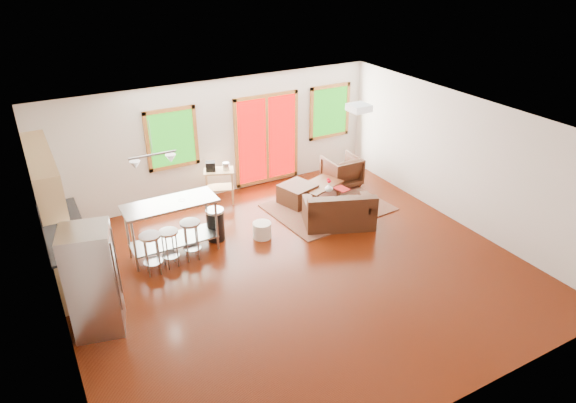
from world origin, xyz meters
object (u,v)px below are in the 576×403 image
loveseat (339,212)px  island (172,219)px  ottoman (297,194)px  coffee_table (320,186)px  armchair (342,170)px  rug (328,207)px  refrigerator (93,281)px  kitchen_cart (218,175)px

loveseat → island: 3.31m
ottoman → coffee_table: bearing=-11.8°
armchair → island: bearing=13.4°
rug → ottoman: 0.72m
armchair → ottoman: 1.43m
refrigerator → kitchen_cart: size_ratio=1.73×
coffee_table → refrigerator: (-5.07, -2.00, 0.50)m
ottoman → island: island is taller
armchair → kitchen_cart: bearing=-10.0°
refrigerator → rug: bearing=30.9°
island → ottoman: bearing=12.2°
ottoman → loveseat: bearing=-78.8°
rug → armchair: armchair is taller
coffee_table → kitchen_cart: bearing=153.6°
ottoman → island: (-2.98, -0.64, 0.50)m
island → rug: bearing=2.3°
rug → loveseat: size_ratio=1.54×
coffee_table → refrigerator: 5.47m
ottoman → refrigerator: (-4.57, -2.10, 0.62)m
refrigerator → coffee_table: bearing=34.8°
coffee_table → ottoman: 0.53m
coffee_table → armchair: (0.88, 0.43, 0.05)m
rug → kitchen_cart: (-1.95, 1.38, 0.65)m
rug → coffee_table: bearing=86.3°
armchair → loveseat: bearing=55.1°
armchair → island: island is taller
armchair → kitchen_cart: 2.92m
coffee_table → armchair: bearing=26.2°
loveseat → kitchen_cart: 2.76m
coffee_table → island: 3.54m
ottoman → refrigerator: size_ratio=0.40×
rug → refrigerator: 5.36m
coffee_table → island: island is taller
ottoman → refrigerator: bearing=-155.3°
loveseat → refrigerator: size_ratio=0.93×
coffee_table → rug: bearing=-93.7°
island → kitchen_cart: 2.14m
island → kitchen_cart: size_ratio=1.70×
loveseat → island: island is taller
refrigerator → kitchen_cart: refrigerator is taller
coffee_table → refrigerator: bearing=-158.5°
loveseat → refrigerator: bearing=-148.1°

